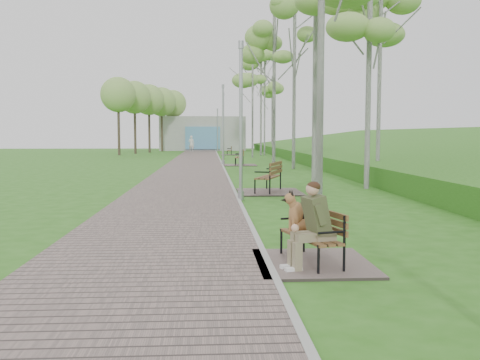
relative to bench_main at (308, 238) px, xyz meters
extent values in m
plane|color=#2A6516|center=(-0.57, 5.94, -0.40)|extent=(120.00, 120.00, 0.00)
cube|color=#61534E|center=(-2.32, 27.44, -0.38)|extent=(3.50, 67.00, 0.04)
cube|color=#999993|center=(-0.57, 27.44, -0.37)|extent=(0.10, 67.00, 0.05)
cube|color=#47872E|center=(11.43, 25.94, -0.40)|extent=(14.00, 70.00, 1.60)
cube|color=#9E9E99|center=(-2.07, 56.94, 1.60)|extent=(10.00, 5.00, 4.00)
cube|color=#518CB4|center=(-2.07, 54.34, 1.10)|extent=(4.00, 0.20, 2.60)
cube|color=#61534E|center=(0.09, 0.04, -0.38)|extent=(1.64, 1.82, 0.04)
cube|color=brown|center=(0.04, 0.04, 0.01)|extent=(0.75, 1.43, 0.04)
cube|color=brown|center=(0.25, 0.10, 0.26)|extent=(0.39, 1.33, 0.30)
cube|color=#61534E|center=(0.55, 9.66, -0.38)|extent=(2.04, 2.27, 0.04)
cube|color=brown|center=(0.50, 9.66, 0.11)|extent=(1.05, 1.77, 0.05)
cube|color=brown|center=(0.76, 9.57, 0.42)|extent=(0.62, 1.62, 0.37)
cube|color=#61534E|center=(0.51, 25.17, -0.38)|extent=(1.99, 2.21, 0.04)
cube|color=brown|center=(0.46, 25.17, 0.10)|extent=(0.61, 1.69, 0.04)
cube|color=brown|center=(0.73, 25.15, 0.40)|extent=(0.16, 1.66, 0.36)
cube|color=#61534E|center=(0.56, 41.91, -0.38)|extent=(1.64, 1.82, 0.04)
cube|color=brown|center=(0.51, 41.91, 0.01)|extent=(0.49, 1.39, 0.04)
cube|color=brown|center=(0.73, 41.90, 0.26)|extent=(0.12, 1.37, 0.30)
cylinder|color=#9A9DA2|center=(-0.49, 7.77, -0.27)|extent=(0.17, 0.17, 0.26)
cylinder|color=#9A9DA2|center=(-0.49, 7.77, 1.79)|extent=(0.10, 0.10, 4.37)
cylinder|color=#9A9DA2|center=(-0.49, 7.77, 4.02)|extent=(0.16, 0.16, 0.22)
cylinder|color=#9A9DA2|center=(-0.50, 25.77, -0.25)|extent=(0.19, 0.19, 0.29)
cylinder|color=#9A9DA2|center=(-0.50, 25.77, 2.01)|extent=(0.12, 0.12, 4.81)
cylinder|color=#9A9DA2|center=(-0.50, 25.77, 4.46)|extent=(0.17, 0.17, 0.24)
cylinder|color=#9A9DA2|center=(-0.18, 36.21, -0.24)|extent=(0.20, 0.20, 0.31)
cylinder|color=#9A9DA2|center=(-0.18, 36.21, 2.16)|extent=(0.12, 0.12, 5.11)
cylinder|color=#9A9DA2|center=(-0.18, 36.21, 4.76)|extent=(0.18, 0.18, 0.26)
cylinder|color=#9A9DA2|center=(-0.37, 52.93, -0.26)|extent=(0.19, 0.19, 0.28)
cylinder|color=#9A9DA2|center=(-0.37, 52.93, 1.93)|extent=(0.11, 0.11, 4.64)
cylinder|color=#9A9DA2|center=(-0.37, 52.93, 4.29)|extent=(0.17, 0.17, 0.23)
imported|color=silver|center=(-3.25, 50.88, 0.49)|extent=(0.74, 0.60, 1.77)
cylinder|color=silver|center=(4.09, 10.74, 3.36)|extent=(0.17, 0.17, 7.52)
ellipsoid|color=#89B356|center=(4.09, 10.74, 5.77)|extent=(2.51, 2.51, 3.31)
cylinder|color=silver|center=(1.28, 5.37, 3.68)|extent=(0.20, 0.20, 8.15)
cylinder|color=silver|center=(5.26, 13.20, 3.73)|extent=(0.17, 0.17, 8.26)
ellipsoid|color=#89B356|center=(5.26, 13.20, 6.37)|extent=(2.42, 2.42, 3.63)
cylinder|color=silver|center=(2.63, 12.76, 4.41)|extent=(0.21, 0.21, 9.62)
cylinder|color=silver|center=(3.24, 21.52, 4.16)|extent=(0.17, 0.17, 9.11)
ellipsoid|color=#89B356|center=(3.24, 21.52, 7.07)|extent=(2.45, 2.45, 4.01)
cylinder|color=silver|center=(2.64, 25.53, 4.38)|extent=(0.20, 0.20, 9.55)
ellipsoid|color=#89B356|center=(2.64, 25.53, 7.43)|extent=(2.88, 2.88, 4.20)
cylinder|color=silver|center=(2.19, 36.18, 3.42)|extent=(0.18, 0.18, 7.64)
ellipsoid|color=#89B356|center=(2.19, 36.18, 5.87)|extent=(2.60, 2.60, 3.36)
cylinder|color=silver|center=(3.67, 40.81, 4.24)|extent=(0.18, 0.18, 9.27)
ellipsoid|color=#89B356|center=(3.67, 40.81, 7.21)|extent=(2.64, 2.64, 4.08)
cylinder|color=silver|center=(3.33, 40.65, 4.13)|extent=(0.17, 0.17, 9.05)
ellipsoid|color=#89B356|center=(3.33, 40.65, 7.03)|extent=(2.48, 2.48, 3.98)
cylinder|color=silver|center=(5.43, 49.79, 3.66)|extent=(0.18, 0.18, 8.11)
ellipsoid|color=#89B356|center=(5.43, 49.79, 6.25)|extent=(2.64, 2.64, 3.57)
camera|label=1|loc=(-1.43, -7.52, 1.49)|focal=40.00mm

